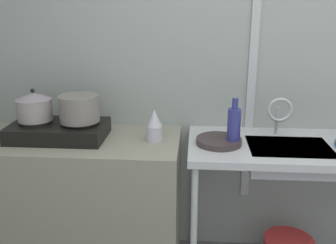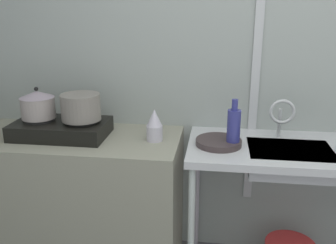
{
  "view_description": "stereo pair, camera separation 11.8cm",
  "coord_description": "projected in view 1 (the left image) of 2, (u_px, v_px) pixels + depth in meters",
  "views": [
    {
      "loc": [
        -0.4,
        -0.72,
        1.59
      ],
      "look_at": [
        -0.55,
        1.26,
        0.96
      ],
      "focal_mm": 40.17,
      "sensor_mm": 36.0,
      "label": 1
    },
    {
      "loc": [
        -0.29,
        -0.71,
        1.59
      ],
      "look_at": [
        -0.55,
        1.26,
        0.96
      ],
      "focal_mm": 40.17,
      "sensor_mm": 36.0,
      "label": 2
    }
  ],
  "objects": [
    {
      "name": "wall_back",
      "position": [
        263.0,
        59.0,
        2.28
      ],
      "size": [
        4.52,
        0.1,
        2.54
      ],
      "primitive_type": "cube",
      "color": "#98A09B",
      "rests_on": "ground"
    },
    {
      "name": "wall_metal_strip",
      "position": [
        255.0,
        39.0,
        2.19
      ],
      "size": [
        0.05,
        0.01,
        2.03
      ],
      "primitive_type": "cube",
      "color": "silver"
    },
    {
      "name": "counter_concrete",
      "position": [
        72.0,
        203.0,
        2.29
      ],
      "size": [
        1.3,
        0.57,
        0.85
      ],
      "primitive_type": "cube",
      "color": "gray",
      "rests_on": "ground"
    },
    {
      "name": "counter_sink",
      "position": [
        316.0,
        156.0,
        2.09
      ],
      "size": [
        1.42,
        0.57,
        0.85
      ],
      "color": "silver",
      "rests_on": "ground"
    },
    {
      "name": "stove",
      "position": [
        59.0,
        130.0,
        2.16
      ],
      "size": [
        0.54,
        0.32,
        0.11
      ],
      "color": "black",
      "rests_on": "counter_concrete"
    },
    {
      "name": "pot_on_left_burner",
      "position": [
        34.0,
        106.0,
        2.12
      ],
      "size": [
        0.2,
        0.2,
        0.18
      ],
      "color": "gray",
      "rests_on": "stove"
    },
    {
      "name": "pot_on_right_burner",
      "position": [
        79.0,
        108.0,
        2.11
      ],
      "size": [
        0.22,
        0.22,
        0.15
      ],
      "color": "gray",
      "rests_on": "stove"
    },
    {
      "name": "percolator",
      "position": [
        154.0,
        126.0,
        2.1
      ],
      "size": [
        0.09,
        0.09,
        0.18
      ],
      "color": "silver",
      "rests_on": "counter_concrete"
    },
    {
      "name": "sink_basin",
      "position": [
        288.0,
        157.0,
        2.06
      ],
      "size": [
        0.44,
        0.33,
        0.12
      ],
      "primitive_type": "cube",
      "color": "silver",
      "rests_on": "counter_sink"
    },
    {
      "name": "faucet",
      "position": [
        279.0,
        112.0,
        2.13
      ],
      "size": [
        0.14,
        0.08,
        0.24
      ],
      "color": "silver",
      "rests_on": "counter_sink"
    },
    {
      "name": "frying_pan",
      "position": [
        219.0,
        141.0,
        2.07
      ],
      "size": [
        0.25,
        0.25,
        0.03
      ],
      "primitive_type": "cylinder",
      "color": "#3A2F30",
      "rests_on": "counter_sink"
    },
    {
      "name": "bottle_by_sink",
      "position": [
        234.0,
        126.0,
        2.02
      ],
      "size": [
        0.07,
        0.07,
        0.27
      ],
      "color": "navy",
      "rests_on": "counter_sink"
    }
  ]
}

